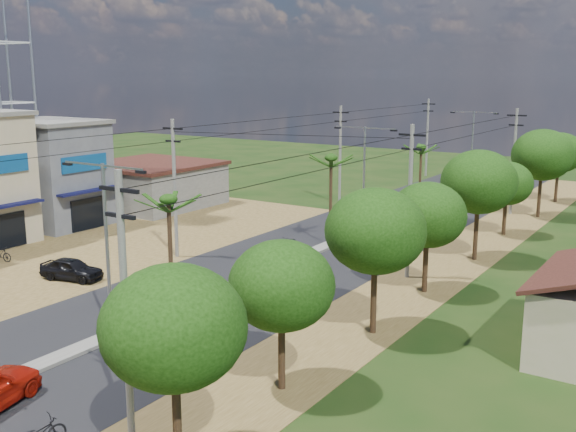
% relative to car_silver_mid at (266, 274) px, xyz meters
% --- Properties ---
extents(ground, '(160.00, 160.00, 0.00)m').
position_rel_car_silver_mid_xyz_m(ground, '(-1.50, -10.12, -0.68)').
color(ground, black).
rests_on(ground, ground).
extents(road, '(12.00, 110.00, 0.04)m').
position_rel_car_silver_mid_xyz_m(road, '(-1.50, 4.88, -0.66)').
color(road, black).
rests_on(road, ground).
extents(median, '(1.00, 90.00, 0.18)m').
position_rel_car_silver_mid_xyz_m(median, '(-1.50, 7.88, -0.59)').
color(median, '#605E56').
rests_on(median, ground).
extents(dirt_lot_west, '(18.00, 46.00, 0.04)m').
position_rel_car_silver_mid_xyz_m(dirt_lot_west, '(-16.50, -2.12, -0.66)').
color(dirt_lot_west, brown).
rests_on(dirt_lot_west, ground).
extents(dirt_shoulder_east, '(5.00, 90.00, 0.03)m').
position_rel_car_silver_mid_xyz_m(dirt_shoulder_east, '(7.00, 4.88, -0.67)').
color(dirt_shoulder_east, brown).
rests_on(dirt_shoulder_east, ground).
extents(shophouse_grey, '(9.00, 6.40, 8.30)m').
position_rel_car_silver_mid_xyz_m(shophouse_grey, '(-23.48, 3.88, 3.48)').
color(shophouse_grey, '#515259').
rests_on(shophouse_grey, ground).
extents(low_shed, '(10.40, 10.40, 3.95)m').
position_rel_car_silver_mid_xyz_m(low_shed, '(-22.50, 13.88, 1.28)').
color(low_shed, '#605E56').
rests_on(low_shed, ground).
extents(tree_east_a, '(4.40, 4.40, 6.37)m').
position_rel_car_silver_mid_xyz_m(tree_east_a, '(8.00, -16.12, 3.81)').
color(tree_east_a, black).
rests_on(tree_east_a, ground).
extents(tree_east_b, '(4.00, 4.00, 5.83)m').
position_rel_car_silver_mid_xyz_m(tree_east_b, '(7.80, -10.12, 3.43)').
color(tree_east_b, black).
rests_on(tree_east_b, ground).
extents(tree_east_c, '(4.60, 4.60, 6.83)m').
position_rel_car_silver_mid_xyz_m(tree_east_c, '(8.20, -3.12, 4.18)').
color(tree_east_c, black).
rests_on(tree_east_c, ground).
extents(tree_east_d, '(4.20, 4.20, 6.13)m').
position_rel_car_silver_mid_xyz_m(tree_east_d, '(7.90, 3.88, 3.66)').
color(tree_east_d, black).
rests_on(tree_east_d, ground).
extents(tree_east_e, '(4.80, 4.80, 7.14)m').
position_rel_car_silver_mid_xyz_m(tree_east_e, '(8.10, 11.88, 4.41)').
color(tree_east_e, black).
rests_on(tree_east_e, ground).
extents(tree_east_f, '(3.80, 3.80, 5.52)m').
position_rel_car_silver_mid_xyz_m(tree_east_f, '(7.70, 19.88, 3.21)').
color(tree_east_f, black).
rests_on(tree_east_f, ground).
extents(tree_east_g, '(5.00, 5.00, 7.38)m').
position_rel_car_silver_mid_xyz_m(tree_east_g, '(8.30, 27.88, 4.56)').
color(tree_east_g, black).
rests_on(tree_east_g, ground).
extents(tree_east_h, '(4.40, 4.40, 6.52)m').
position_rel_car_silver_mid_xyz_m(tree_east_h, '(8.00, 35.88, 3.96)').
color(tree_east_h, black).
rests_on(tree_east_h, ground).
extents(palm_median_near, '(2.00, 2.00, 6.15)m').
position_rel_car_silver_mid_xyz_m(palm_median_near, '(-1.50, -6.12, 4.86)').
color(palm_median_near, black).
rests_on(palm_median_near, ground).
extents(palm_median_mid, '(2.00, 2.00, 6.55)m').
position_rel_car_silver_mid_xyz_m(palm_median_mid, '(-1.50, 9.88, 5.22)').
color(palm_median_mid, black).
rests_on(palm_median_mid, ground).
extents(palm_median_far, '(2.00, 2.00, 5.85)m').
position_rel_car_silver_mid_xyz_m(palm_median_far, '(-1.50, 25.88, 4.58)').
color(palm_median_far, black).
rests_on(palm_median_far, ground).
extents(streetlight_near, '(5.10, 0.18, 8.00)m').
position_rel_car_silver_mid_xyz_m(streetlight_near, '(-1.50, -10.12, 4.10)').
color(streetlight_near, gray).
rests_on(streetlight_near, ground).
extents(streetlight_mid, '(5.10, 0.18, 8.00)m').
position_rel_car_silver_mid_xyz_m(streetlight_mid, '(-1.50, 14.88, 4.10)').
color(streetlight_mid, gray).
rests_on(streetlight_mid, ground).
extents(streetlight_far, '(5.10, 0.18, 8.00)m').
position_rel_car_silver_mid_xyz_m(streetlight_far, '(-1.50, 39.88, 4.10)').
color(streetlight_far, gray).
rests_on(streetlight_far, ground).
extents(utility_pole_w_b, '(1.60, 0.24, 9.00)m').
position_rel_car_silver_mid_xyz_m(utility_pole_w_b, '(-8.50, 1.88, 4.08)').
color(utility_pole_w_b, '#605E56').
rests_on(utility_pole_w_b, ground).
extents(utility_pole_w_c, '(1.60, 0.24, 9.00)m').
position_rel_car_silver_mid_xyz_m(utility_pole_w_c, '(-8.50, 23.88, 4.08)').
color(utility_pole_w_c, '#605E56').
rests_on(utility_pole_w_c, ground).
extents(utility_pole_w_d, '(1.60, 0.24, 9.00)m').
position_rel_car_silver_mid_xyz_m(utility_pole_w_d, '(-8.50, 44.88, 4.08)').
color(utility_pole_w_d, '#605E56').
rests_on(utility_pole_w_d, ground).
extents(utility_pole_e_a, '(1.60, 0.24, 9.00)m').
position_rel_car_silver_mid_xyz_m(utility_pole_e_a, '(6.00, -16.12, 4.08)').
color(utility_pole_e_a, '#605E56').
rests_on(utility_pole_e_a, ground).
extents(utility_pole_e_b, '(1.60, 0.24, 9.00)m').
position_rel_car_silver_mid_xyz_m(utility_pole_e_b, '(6.00, 5.88, 4.08)').
color(utility_pole_e_b, '#605E56').
rests_on(utility_pole_e_b, ground).
extents(utility_pole_e_c, '(1.60, 0.24, 9.00)m').
position_rel_car_silver_mid_xyz_m(utility_pole_e_c, '(6.00, 27.88, 4.08)').
color(utility_pole_e_c, '#605E56').
rests_on(utility_pole_e_c, ground).
extents(car_silver_mid, '(1.83, 4.25, 1.36)m').
position_rel_car_silver_mid_xyz_m(car_silver_mid, '(0.00, 0.00, 0.00)').
color(car_silver_mid, '#ABAEB3').
rests_on(car_silver_mid, ground).
extents(car_white_far, '(2.20, 4.99, 1.43)m').
position_rel_car_silver_mid_xyz_m(car_white_far, '(-3.00, 20.60, 0.03)').
color(car_white_far, '#BABBB6').
rests_on(car_white_far, ground).
extents(car_parked_dark, '(4.00, 2.32, 1.28)m').
position_rel_car_silver_mid_xyz_m(car_parked_dark, '(-10.13, -5.29, -0.04)').
color(car_parked_dark, black).
rests_on(car_parked_dark, ground).
extents(moto_rider_west_a, '(0.64, 1.60, 0.82)m').
position_rel_car_silver_mid_xyz_m(moto_rider_west_a, '(-3.52, 7.73, -0.27)').
color(moto_rider_west_a, black).
rests_on(moto_rider_west_a, ground).
extents(moto_rider_west_b, '(0.64, 1.56, 0.91)m').
position_rel_car_silver_mid_xyz_m(moto_rider_west_b, '(-2.70, 27.64, -0.23)').
color(moto_rider_west_b, black).
rests_on(moto_rider_west_b, ground).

